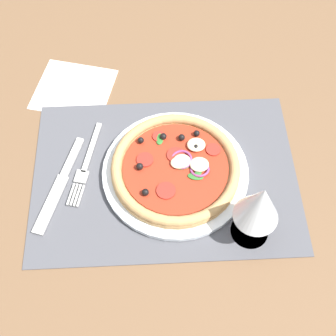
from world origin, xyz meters
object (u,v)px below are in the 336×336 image
object	(u,v)px
plate	(175,170)
knife	(60,185)
napkin	(74,89)
pizza	(176,165)
fork	(85,167)
wine_glass	(260,205)

from	to	relation	value
plate	knife	distance (cm)	20.82
plate	napkin	size ratio (longest dim) A/B	1.74
pizza	napkin	world-z (taller)	pizza
fork	knife	bearing A→B (deg)	-38.55
wine_glass	fork	bearing A→B (deg)	-25.79
plate	pizza	size ratio (longest dim) A/B	1.15
wine_glass	napkin	size ratio (longest dim) A/B	0.98
wine_glass	pizza	bearing A→B (deg)	-45.78
pizza	wine_glass	size ratio (longest dim) A/B	1.54
pizza	plate	bearing A→B (deg)	39.16
plate	fork	world-z (taller)	plate
plate	knife	world-z (taller)	plate
pizza	wine_glass	world-z (taller)	wine_glass
pizza	napkin	size ratio (longest dim) A/B	1.52
pizza	fork	bearing A→B (deg)	-5.29
pizza	knife	bearing A→B (deg)	5.12
knife	napkin	xyz separation A→B (cm)	(-1.07, -22.59, -0.47)
napkin	knife	bearing A→B (deg)	87.28
wine_glass	plate	bearing A→B (deg)	-45.52
napkin	plate	bearing A→B (deg)	133.43
knife	fork	bearing A→B (deg)	146.48
fork	knife	size ratio (longest dim) A/B	0.92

